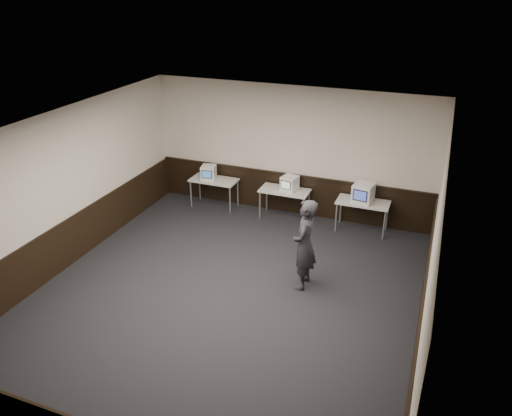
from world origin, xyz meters
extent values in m
plane|color=black|center=(0.00, 0.00, 0.00)|extent=(8.00, 8.00, 0.00)
plane|color=white|center=(0.00, 0.00, 3.20)|extent=(8.00, 8.00, 0.00)
plane|color=beige|center=(0.00, 4.00, 1.60)|extent=(7.00, 0.00, 7.00)
plane|color=beige|center=(0.00, -4.00, 1.60)|extent=(7.00, 0.00, 7.00)
plane|color=beige|center=(-3.50, 0.00, 1.60)|extent=(0.00, 8.00, 8.00)
plane|color=beige|center=(3.50, 0.00, 1.60)|extent=(0.00, 8.00, 8.00)
cube|color=black|center=(0.00, 3.98, 0.50)|extent=(6.98, 0.04, 1.00)
cube|color=black|center=(-3.48, 0.00, 0.50)|extent=(0.04, 7.98, 1.00)
cube|color=black|center=(3.48, 0.00, 0.50)|extent=(0.04, 7.98, 1.00)
cube|color=black|center=(0.00, 3.96, 1.02)|extent=(6.98, 0.06, 0.04)
cube|color=beige|center=(-1.90, 3.60, 0.73)|extent=(1.20, 0.60, 0.04)
cylinder|color=#999999|center=(-2.45, 3.35, 0.35)|extent=(0.04, 0.04, 0.71)
cylinder|color=#999999|center=(-1.35, 3.35, 0.35)|extent=(0.04, 0.04, 0.71)
cylinder|color=#999999|center=(-2.45, 3.85, 0.35)|extent=(0.04, 0.04, 0.71)
cylinder|color=#999999|center=(-1.35, 3.85, 0.35)|extent=(0.04, 0.04, 0.71)
cube|color=beige|center=(0.00, 3.60, 0.73)|extent=(1.20, 0.60, 0.04)
cylinder|color=#999999|center=(-0.55, 3.35, 0.35)|extent=(0.04, 0.04, 0.71)
cylinder|color=#999999|center=(0.55, 3.35, 0.35)|extent=(0.04, 0.04, 0.71)
cylinder|color=#999999|center=(-0.55, 3.85, 0.35)|extent=(0.04, 0.04, 0.71)
cylinder|color=#999999|center=(0.55, 3.85, 0.35)|extent=(0.04, 0.04, 0.71)
cube|color=beige|center=(1.90, 3.60, 0.73)|extent=(1.20, 0.60, 0.04)
cylinder|color=#999999|center=(1.35, 3.35, 0.35)|extent=(0.04, 0.04, 0.71)
cylinder|color=#999999|center=(2.45, 3.35, 0.35)|extent=(0.04, 0.04, 0.71)
cylinder|color=#999999|center=(1.35, 3.85, 0.35)|extent=(0.04, 0.04, 0.71)
cylinder|color=#999999|center=(2.45, 3.85, 0.35)|extent=(0.04, 0.04, 0.71)
cube|color=white|center=(-2.03, 3.58, 0.93)|extent=(0.42, 0.44, 0.35)
cube|color=black|center=(-1.99, 3.40, 0.94)|extent=(0.26, 0.07, 0.21)
cube|color=#3864A5|center=(-1.99, 3.39, 0.94)|extent=(0.22, 0.05, 0.18)
cube|color=white|center=(0.11, 3.63, 0.93)|extent=(0.42, 0.44, 0.35)
cube|color=black|center=(0.07, 3.45, 0.94)|extent=(0.26, 0.07, 0.21)
cube|color=beige|center=(0.07, 3.44, 0.94)|extent=(0.23, 0.05, 0.18)
cube|color=white|center=(1.88, 3.59, 0.97)|extent=(0.50, 0.52, 0.44)
cube|color=black|center=(1.85, 3.36, 0.99)|extent=(0.33, 0.06, 0.26)
cube|color=#3B4EAF|center=(1.85, 3.35, 0.99)|extent=(0.28, 0.04, 0.22)
imported|color=#25252A|center=(1.27, 0.91, 0.91)|extent=(0.45, 0.67, 1.81)
camera|label=1|loc=(3.35, -7.02, 5.52)|focal=35.00mm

